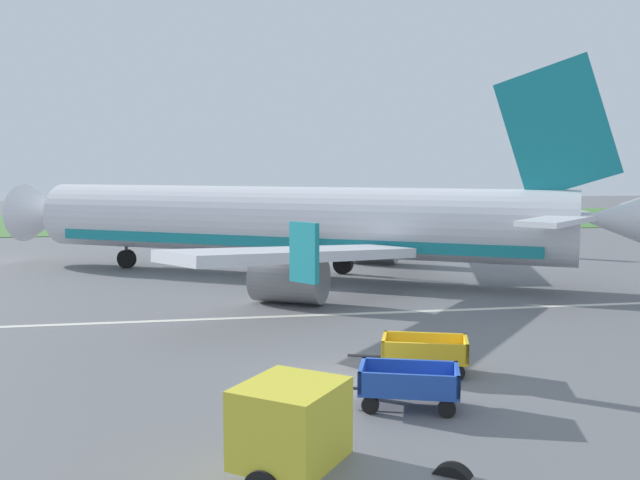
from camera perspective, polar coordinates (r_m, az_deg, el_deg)
The scene contains 7 objects.
ground_plane at distance 19.93m, azimuth 2.00°, elevation -11.79°, with size 220.00×220.00×0.00m, color slate.
grass_strip at distance 76.88m, azimuth -6.90°, elevation 1.55°, with size 220.00×28.00×0.06m, color #477A38.
apron_stripe at distance 28.53m, azimuth -1.74°, elevation -6.27°, with size 120.00×0.36×0.01m, color silver.
airplane at distance 37.49m, azimuth -1.25°, elevation 1.43°, with size 34.33×28.55×11.34m.
baggage_cart_nearest at distance 18.08m, azimuth 7.29°, elevation -11.73°, with size 3.60×2.11×1.07m.
baggage_cart_second_in_row at distance 21.01m, azimuth 8.58°, elevation -9.20°, with size 3.60×2.12×1.07m.
service_truck_beside_carts at distance 13.26m, azimuth -0.54°, elevation -16.18°, with size 4.63×4.17×2.10m.
Camera 1 is at (-3.91, -18.56, 6.14)m, focal length 38.84 mm.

